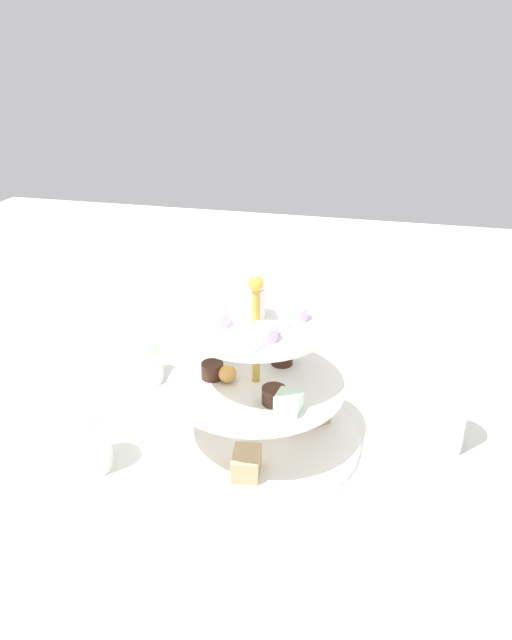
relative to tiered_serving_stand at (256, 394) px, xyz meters
The scene contains 8 objects.
ground_plane 0.08m from the tiered_serving_stand, 163.65° to the right, with size 2.40×2.40×0.00m, color silver.
tiered_serving_stand is the anchor object (origin of this frame).
water_glass_tall_right 0.25m from the tiered_serving_stand, 78.39° to the right, with size 0.07×0.07×0.12m, color silver.
water_glass_short_left 0.25m from the tiered_serving_stand, 61.72° to the left, with size 0.06×0.06×0.07m, color silver.
teacup_with_saucer 0.27m from the tiered_serving_stand, 30.63° to the left, with size 0.09×0.09×0.05m.
butter_knife_left 0.31m from the tiered_serving_stand, 158.49° to the right, with size 0.17×0.01×0.00m, color silver.
butter_knife_right 0.31m from the tiered_serving_stand, 15.29° to the right, with size 0.17×0.01×0.00m, color silver.
water_glass_mid_back 0.23m from the tiered_serving_stand, 119.07° to the left, with size 0.06×0.06×0.09m, color silver.
Camera 1 is at (-0.68, -0.17, 0.51)m, focal length 34.12 mm.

